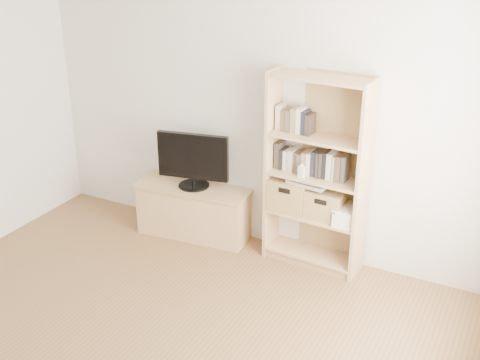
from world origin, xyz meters
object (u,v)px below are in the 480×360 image
Objects in this scene: baby_monitor at (301,172)px; basket_left at (291,194)px; tv_stand at (195,211)px; bookshelf at (316,174)px; laptop at (310,182)px; basket_right at (326,204)px; television at (193,160)px.

basket_left is (-0.13, 0.10, -0.28)m from baby_monitor.
tv_stand is 10.42× the size of baby_monitor.
laptop is at bearing -171.08° from bookshelf.
laptop is (0.05, 0.09, -0.12)m from baby_monitor.
tv_stand is at bearing -175.66° from basket_left.
basket_right is (0.34, -0.02, -0.02)m from basket_left.
baby_monitor reaches higher than tv_stand.
bookshelf is 5.51× the size of basket_right.
tv_stand is 1.31m from baby_monitor.
bookshelf is at bearing 175.39° from basket_right.
basket_left is at bearing -178.81° from bookshelf.
television is 2.19× the size of basket_right.
basket_right is (0.21, 0.08, -0.29)m from baby_monitor.
basket_right is at bearing 6.20° from laptop.
television reaches higher than basket_right.
bookshelf is 0.34m from basket_left.
bookshelf is at bearing -9.47° from television.
laptop is (1.18, 0.04, 0.00)m from television.
tv_stand is 1.39m from bookshelf.
baby_monitor reaches higher than laptop.
laptop reaches higher than basket_left.
tv_stand is 0.55m from television.
tv_stand is at bearing -177.06° from basket_right.
tv_stand is at bearing -172.70° from baby_monitor.
laptop is at bearing -9.62° from television.
bookshelf reaches higher than television.
tv_stand is 1.39m from basket_right.
baby_monitor is 0.32m from basket_left.
bookshelf is 0.10m from laptop.
baby_monitor is at bearing -157.67° from basket_right.
bookshelf is 16.84× the size of baby_monitor.
tv_stand is 3.06× the size of laptop.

